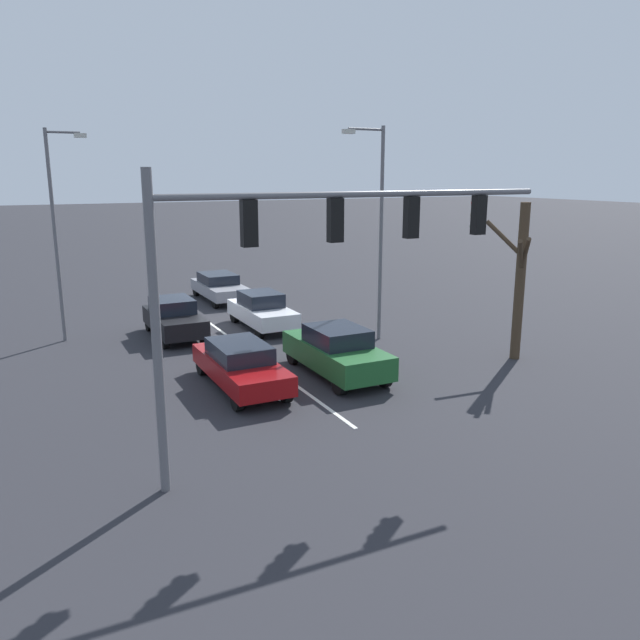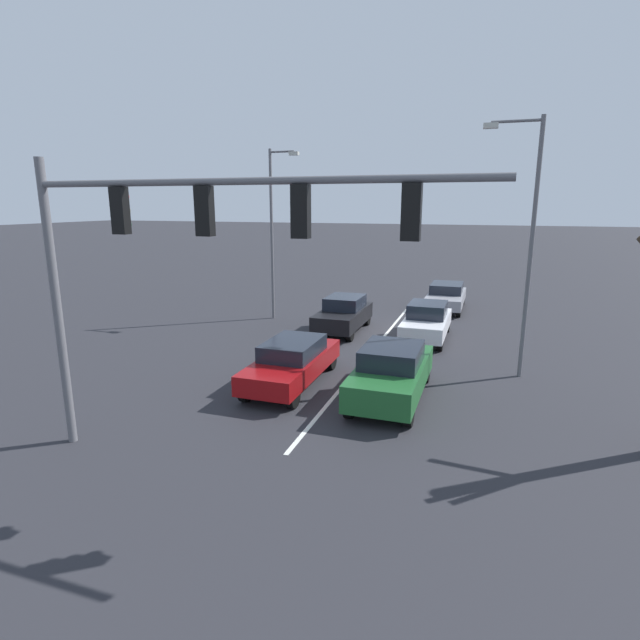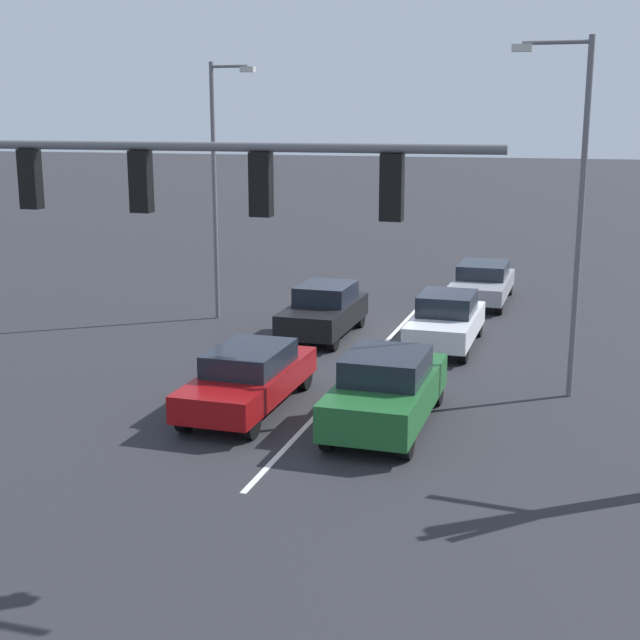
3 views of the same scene
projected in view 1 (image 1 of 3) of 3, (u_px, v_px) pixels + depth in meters
The scene contains 11 objects.
ground_plane at pixel (218, 329), 26.49m from camera, with size 240.00×240.00×0.00m, color #28282D.
lane_stripe_left_divider at pixel (241, 345), 23.92m from camera, with size 0.12×17.89×0.01m, color silver.
car_maroon_midlane_front at pixel (240, 364), 19.08m from camera, with size 1.73×4.70×1.41m.
car_darkgreen_leftlane_front at pixel (336, 351), 20.26m from camera, with size 1.83×4.58×1.62m.
car_white_leftlane_second at pixel (262, 310), 26.45m from camera, with size 1.71×4.25×1.54m.
car_black_midlane_second at pixel (174, 318), 25.02m from camera, with size 1.73×4.12×1.55m.
car_gray_leftlane_third at pixel (220, 286), 32.30m from camera, with size 1.86×4.64×1.38m.
traffic_signal_gantry at pixel (308, 248), 13.35m from camera, with size 9.62×0.37×6.56m.
street_lamp_right_shoulder at pixel (58, 223), 23.63m from camera, with size 1.49×0.24×8.08m.
street_lamp_left_shoulder at pixel (377, 221), 23.76m from camera, with size 1.76×0.24×8.16m.
bare_tree_near at pixel (520, 276), 21.56m from camera, with size 2.00×2.13×5.50m.
Camera 1 is at (7.53, 24.95, 6.45)m, focal length 35.00 mm.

